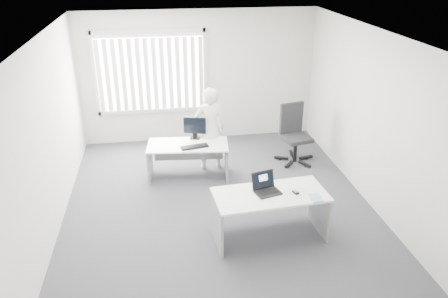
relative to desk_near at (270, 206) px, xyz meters
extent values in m
plane|color=#4B4B53|center=(-0.60, 0.88, -0.53)|extent=(6.00, 6.00, 0.00)
cube|color=silver|center=(-0.60, 3.88, 0.87)|extent=(5.00, 0.02, 2.80)
cube|color=silver|center=(-0.60, -2.12, 0.87)|extent=(5.00, 0.02, 2.80)
cube|color=silver|center=(-3.10, 0.88, 0.87)|extent=(0.02, 6.00, 2.80)
cube|color=silver|center=(1.90, 0.88, 0.87)|extent=(0.02, 6.00, 2.80)
cube|color=white|center=(-0.60, 0.88, 2.27)|extent=(5.00, 6.00, 0.02)
cube|color=silver|center=(-1.60, 3.84, 1.02)|extent=(2.32, 0.06, 1.76)
cube|color=white|center=(0.00, 0.00, 0.19)|extent=(1.66, 0.87, 0.03)
cube|color=#959597|center=(-0.78, -0.06, -0.18)|extent=(0.09, 0.69, 0.70)
cube|color=#959597|center=(0.78, 0.06, -0.18)|extent=(0.09, 0.69, 0.70)
cube|color=white|center=(-1.01, 2.05, 0.12)|extent=(1.51, 0.82, 0.03)
cube|color=#959597|center=(-1.72, 2.13, -0.21)|extent=(0.10, 0.63, 0.64)
cube|color=#959597|center=(-0.31, 1.98, -0.21)|extent=(0.10, 0.63, 0.64)
cylinder|color=black|center=(1.14, 2.36, -0.48)|extent=(0.79, 0.79, 0.09)
cylinder|color=black|center=(1.14, 2.36, -0.27)|extent=(0.08, 0.08, 0.51)
cube|color=black|center=(1.14, 2.36, -0.02)|extent=(0.61, 0.61, 0.08)
cube|color=black|center=(1.09, 2.59, 0.33)|extent=(0.49, 0.17, 0.61)
imported|color=silver|center=(-0.57, 2.37, 0.28)|extent=(0.62, 0.44, 1.62)
cube|color=silver|center=(0.41, -0.05, 0.21)|extent=(0.34, 0.30, 0.00)
cube|color=white|center=(0.59, -0.22, 0.21)|extent=(0.16, 0.23, 0.01)
cube|color=black|center=(-0.90, 1.90, 0.15)|extent=(0.52, 0.26, 0.02)
camera|label=1|loc=(-1.49, -5.18, 3.38)|focal=35.00mm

